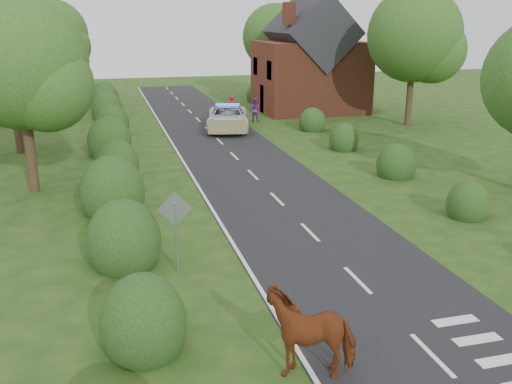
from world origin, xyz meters
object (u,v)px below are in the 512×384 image
object	(u,v)px
road_sign	(176,220)
cow	(310,335)
pedestrian_red	(232,108)
pedestrian_purple	(255,110)
police_van	(228,118)

from	to	relation	value
road_sign	cow	size ratio (longest dim) A/B	1.12
road_sign	pedestrian_red	bearing A→B (deg)	73.65
pedestrian_red	pedestrian_purple	xyz separation A→B (m)	(1.52, -0.93, -0.04)
road_sign	cow	distance (m)	6.12
pedestrian_red	pedestrian_purple	world-z (taller)	pedestrian_red
road_sign	police_van	distance (m)	22.59
pedestrian_purple	road_sign	bearing A→B (deg)	101.69
police_van	pedestrian_purple	xyz separation A→B (m)	(2.58, 2.58, 0.05)
cow	police_van	xyz separation A→B (m)	(4.17, 27.33, 0.02)
cow	police_van	world-z (taller)	police_van
cow	pedestrian_red	distance (m)	31.29
cow	police_van	distance (m)	27.65
road_sign	police_van	bearing A→B (deg)	73.73
road_sign	cow	world-z (taller)	road_sign
police_van	pedestrian_red	size ratio (longest dim) A/B	3.50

